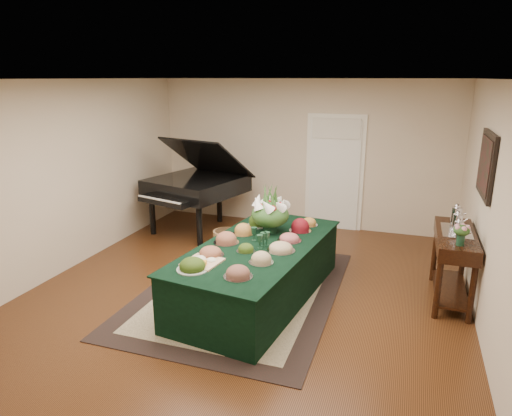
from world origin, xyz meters
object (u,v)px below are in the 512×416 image
(floral_centerpiece, at_px, (270,210))
(grand_piano, at_px, (196,185))
(mahogany_sideboard, at_px, (455,248))
(buffet_table, at_px, (259,271))

(floral_centerpiece, relative_size, grand_piano, 0.27)
(floral_centerpiece, height_order, mahogany_sideboard, floral_centerpiece)
(buffet_table, xyz_separation_m, floral_centerpiece, (-0.01, 0.50, 0.67))
(grand_piano, bearing_deg, buffet_table, -48.53)
(buffet_table, bearing_deg, floral_centerpiece, 90.62)
(buffet_table, distance_m, mahogany_sideboard, 2.44)
(grand_piano, height_order, mahogany_sideboard, grand_piano)
(buffet_table, height_order, grand_piano, grand_piano)
(buffet_table, xyz_separation_m, mahogany_sideboard, (2.30, 0.72, 0.33))
(mahogany_sideboard, bearing_deg, buffet_table, -162.66)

